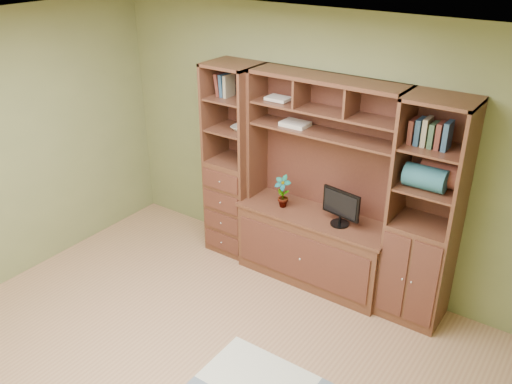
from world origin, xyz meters
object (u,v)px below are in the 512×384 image
Objects in this scene: right_tower at (425,216)px; left_tower at (234,162)px; monitor at (341,201)px; center_hutch at (316,187)px.

left_tower is at bearing 180.00° from right_tower.
right_tower reaches higher than monitor.
monitor is (-0.74, -0.07, -0.05)m from right_tower.
right_tower is (2.02, 0.00, 0.00)m from left_tower.
right_tower is at bearing 0.00° from left_tower.
center_hutch is 4.26× the size of monitor.
center_hutch is 0.29m from monitor.
center_hutch and left_tower have the same top height.
right_tower is at bearing 2.23° from center_hutch.
left_tower is at bearing 177.71° from center_hutch.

